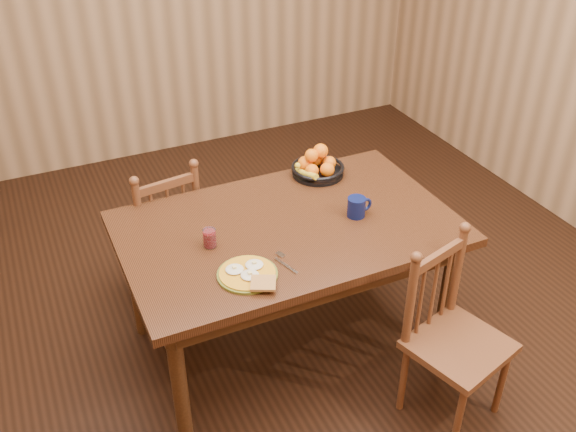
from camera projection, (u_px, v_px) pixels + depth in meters
name	position (u px, v px, depth m)	size (l,w,h in m)	color
room	(288.00, 109.00, 2.76)	(4.52, 5.02, 2.72)	black
dining_table	(288.00, 239.00, 3.14)	(1.60, 1.00, 0.75)	black
chair_far	(163.00, 233.00, 3.59)	(0.45, 0.44, 0.88)	#552D19
chair_near	(453.00, 338.00, 2.88)	(0.50, 0.48, 0.89)	#552D19
breakfast_plate	(248.00, 274.00, 2.75)	(0.26, 0.30, 0.04)	#59601E
fork	(284.00, 262.00, 2.84)	(0.06, 0.18, 0.00)	silver
spoon	(233.00, 270.00, 2.79)	(0.07, 0.15, 0.01)	silver
coffee_mug	(357.00, 207.00, 3.13)	(0.13, 0.09, 0.10)	#0B123D
juice_glass	(210.00, 238.00, 2.92)	(0.06, 0.06, 0.09)	silver
fruit_bowl	(317.00, 166.00, 3.48)	(0.29, 0.29, 0.17)	black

